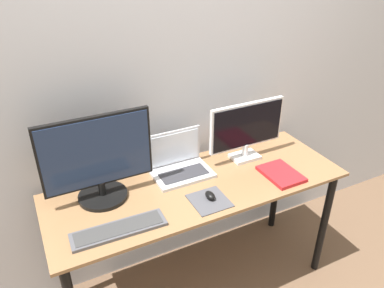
# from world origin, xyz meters

# --- Properties ---
(wall_back) EXTENTS (7.00, 0.05, 2.50)m
(wall_back) POSITION_xyz_m (0.00, 0.64, 1.25)
(wall_back) COLOR silver
(wall_back) RESTS_ON ground_plane
(desk) EXTENTS (1.63, 0.58, 0.77)m
(desk) POSITION_xyz_m (0.00, 0.29, 0.66)
(desk) COLOR olive
(desk) RESTS_ON ground_plane
(monitor_left) EXTENTS (0.55, 0.25, 0.45)m
(monitor_left) POSITION_xyz_m (-0.49, 0.41, 0.99)
(monitor_left) COLOR black
(monitor_left) RESTS_ON desk
(monitor_right) EXTENTS (0.48, 0.12, 0.36)m
(monitor_right) POSITION_xyz_m (0.37, 0.41, 0.97)
(monitor_right) COLOR silver
(monitor_right) RESTS_ON desk
(laptop) EXTENTS (0.32, 0.22, 0.23)m
(laptop) POSITION_xyz_m (-0.04, 0.45, 0.83)
(laptop) COLOR silver
(laptop) RESTS_ON desk
(keyboard) EXTENTS (0.44, 0.13, 0.02)m
(keyboard) POSITION_xyz_m (-0.49, 0.12, 0.78)
(keyboard) COLOR #4C4C51
(keyboard) RESTS_ON desk
(mousepad) EXTENTS (0.18, 0.19, 0.00)m
(mousepad) POSITION_xyz_m (-0.02, 0.13, 0.77)
(mousepad) COLOR #47474C
(mousepad) RESTS_ON desk
(mouse) EXTENTS (0.04, 0.07, 0.03)m
(mouse) POSITION_xyz_m (-0.01, 0.15, 0.79)
(mouse) COLOR black
(mouse) RESTS_ON mousepad
(book) EXTENTS (0.18, 0.24, 0.02)m
(book) POSITION_xyz_m (0.45, 0.16, 0.78)
(book) COLOR red
(book) RESTS_ON desk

